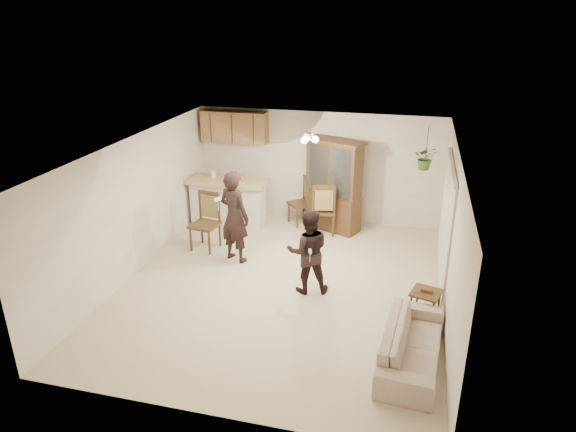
% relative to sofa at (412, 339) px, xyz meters
% --- Properties ---
extents(floor, '(6.50, 6.50, 0.00)m').
position_rel_sofa_xyz_m(floor, '(-2.28, 1.61, -0.37)').
color(floor, beige).
rests_on(floor, ground).
extents(ceiling, '(5.50, 6.50, 0.02)m').
position_rel_sofa_xyz_m(ceiling, '(-2.28, 1.61, 2.13)').
color(ceiling, silver).
rests_on(ceiling, wall_back).
extents(wall_back, '(5.50, 0.02, 2.50)m').
position_rel_sofa_xyz_m(wall_back, '(-2.28, 4.86, 0.88)').
color(wall_back, white).
rests_on(wall_back, ground).
extents(wall_front, '(5.50, 0.02, 2.50)m').
position_rel_sofa_xyz_m(wall_front, '(-2.28, -1.64, 0.88)').
color(wall_front, white).
rests_on(wall_front, ground).
extents(wall_left, '(0.02, 6.50, 2.50)m').
position_rel_sofa_xyz_m(wall_left, '(-5.03, 1.61, 0.88)').
color(wall_left, white).
rests_on(wall_left, ground).
extents(wall_right, '(0.02, 6.50, 2.50)m').
position_rel_sofa_xyz_m(wall_right, '(0.47, 1.61, 0.88)').
color(wall_right, white).
rests_on(wall_right, ground).
extents(breakfast_bar, '(1.60, 0.55, 1.00)m').
position_rel_sofa_xyz_m(breakfast_bar, '(-4.13, 3.96, 0.13)').
color(breakfast_bar, silver).
rests_on(breakfast_bar, floor).
extents(bar_top, '(1.75, 0.70, 0.08)m').
position_rel_sofa_xyz_m(bar_top, '(-4.13, 3.96, 0.68)').
color(bar_top, tan).
rests_on(bar_top, breakfast_bar).
extents(upper_cabinets, '(1.50, 0.34, 0.70)m').
position_rel_sofa_xyz_m(upper_cabinets, '(-4.18, 4.68, 1.73)').
color(upper_cabinets, brown).
rests_on(upper_cabinets, wall_back).
extents(vertical_blinds, '(0.06, 2.30, 2.10)m').
position_rel_sofa_xyz_m(vertical_blinds, '(0.43, 2.51, 0.73)').
color(vertical_blinds, beige).
rests_on(vertical_blinds, wall_right).
extents(ceiling_fixture, '(0.36, 0.36, 0.20)m').
position_rel_sofa_xyz_m(ceiling_fixture, '(-2.08, 2.81, 2.03)').
color(ceiling_fixture, beige).
rests_on(ceiling_fixture, ceiling).
extents(hanging_plant, '(0.43, 0.37, 0.48)m').
position_rel_sofa_xyz_m(hanging_plant, '(0.02, 4.01, 1.48)').
color(hanging_plant, '#2F5823').
rests_on(hanging_plant, ceiling).
extents(plant_cord, '(0.01, 0.01, 0.65)m').
position_rel_sofa_xyz_m(plant_cord, '(0.02, 4.01, 1.81)').
color(plant_cord, black).
rests_on(plant_cord, ceiling).
extents(sofa, '(0.89, 1.93, 0.73)m').
position_rel_sofa_xyz_m(sofa, '(0.00, 0.00, 0.00)').
color(sofa, beige).
rests_on(sofa, floor).
extents(adult, '(0.77, 0.65, 1.80)m').
position_rel_sofa_xyz_m(adult, '(-3.41, 2.38, 0.53)').
color(adult, black).
rests_on(adult, floor).
extents(child, '(0.78, 0.68, 1.35)m').
position_rel_sofa_xyz_m(child, '(-1.80, 1.56, 0.31)').
color(child, black).
rests_on(child, floor).
extents(china_hutch, '(1.37, 0.95, 2.02)m').
position_rel_sofa_xyz_m(china_hutch, '(-1.83, 4.35, 0.63)').
color(china_hutch, '#311D12').
rests_on(china_hutch, floor).
extents(side_table, '(0.54, 0.54, 0.53)m').
position_rel_sofa_xyz_m(side_table, '(0.17, 1.15, -0.12)').
color(side_table, '#311D12').
rests_on(side_table, floor).
extents(chair_bar, '(0.59, 0.59, 1.17)m').
position_rel_sofa_xyz_m(chair_bar, '(-4.17, 2.70, -0.04)').
color(chair_bar, '#311D12').
rests_on(chair_bar, floor).
extents(chair_hutch_left, '(0.67, 0.67, 1.07)m').
position_rel_sofa_xyz_m(chair_hutch_left, '(-2.59, 4.48, -0.06)').
color(chair_hutch_left, '#311D12').
rests_on(chair_hutch_left, floor).
extents(chair_hutch_right, '(0.61, 0.61, 1.17)m').
position_rel_sofa_xyz_m(chair_hutch_right, '(-1.99, 4.07, -0.04)').
color(chair_hutch_right, '#311D12').
rests_on(chair_hutch_right, floor).
extents(controller_adult, '(0.10, 0.16, 0.05)m').
position_rel_sofa_xyz_m(controller_adult, '(-3.57, 1.99, 1.02)').
color(controller_adult, white).
rests_on(controller_adult, adult).
extents(controller_child, '(0.08, 0.14, 0.04)m').
position_rel_sofa_xyz_m(controller_child, '(-1.70, 1.22, 0.56)').
color(controller_child, white).
rests_on(controller_child, child).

